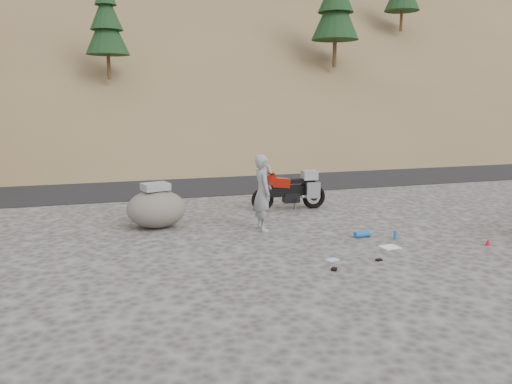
# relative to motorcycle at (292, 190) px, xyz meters

# --- Properties ---
(ground) EXTENTS (140.00, 140.00, 0.00)m
(ground) POSITION_rel_motorcycle_xyz_m (-0.92, -2.86, -0.59)
(ground) COLOR #3C3937
(ground) RESTS_ON ground
(road) EXTENTS (120.00, 7.00, 0.05)m
(road) POSITION_rel_motorcycle_xyz_m (-0.92, 6.14, -0.59)
(road) COLOR black
(road) RESTS_ON ground
(hillside) EXTENTS (120.00, 73.00, 46.72)m
(hillside) POSITION_rel_motorcycle_xyz_m (-0.97, 38.02, 10.48)
(hillside) COLOR brown
(hillside) RESTS_ON ground
(motorcycle) EXTENTS (2.33, 0.70, 1.39)m
(motorcycle) POSITION_rel_motorcycle_xyz_m (0.00, 0.00, 0.00)
(motorcycle) COLOR black
(motorcycle) RESTS_ON ground
(man) EXTENTS (0.47, 0.70, 1.92)m
(man) POSITION_rel_motorcycle_xyz_m (-1.59, -2.05, -0.59)
(man) COLOR gray
(man) RESTS_ON ground
(boulder) EXTENTS (1.58, 1.37, 1.16)m
(boulder) POSITION_rel_motorcycle_xyz_m (-4.12, -1.00, -0.09)
(boulder) COLOR #5B544E
(boulder) RESTS_ON ground
(gear_white_cloth) EXTENTS (0.43, 0.39, 0.01)m
(gear_white_cloth) POSITION_rel_motorcycle_xyz_m (0.67, -4.34, -0.59)
(gear_white_cloth) COLOR white
(gear_white_cloth) RESTS_ON ground
(gear_blue_mat) EXTENTS (0.40, 0.18, 0.15)m
(gear_blue_mat) POSITION_rel_motorcycle_xyz_m (0.48, -3.41, -0.51)
(gear_blue_mat) COLOR #1A56A1
(gear_blue_mat) RESTS_ON ground
(gear_bottle) EXTENTS (0.08, 0.08, 0.21)m
(gear_bottle) POSITION_rel_motorcycle_xyz_m (1.14, -3.79, -0.49)
(gear_bottle) COLOR #1A56A1
(gear_bottle) RESTS_ON ground
(gear_funnel) EXTENTS (0.16, 0.16, 0.16)m
(gear_funnel) POSITION_rel_motorcycle_xyz_m (2.87, -4.85, -0.51)
(gear_funnel) COLOR red
(gear_funnel) RESTS_ON ground
(gear_glove_a) EXTENTS (0.13, 0.10, 0.04)m
(gear_glove_a) POSITION_rel_motorcycle_xyz_m (-0.06, -5.09, -0.57)
(gear_glove_a) COLOR black
(gear_glove_a) RESTS_ON ground
(gear_glove_b) EXTENTS (0.16, 0.17, 0.05)m
(gear_glove_b) POSITION_rel_motorcycle_xyz_m (-1.19, -5.36, -0.57)
(gear_glove_b) COLOR black
(gear_glove_b) RESTS_ON ground
(gear_blue_cloth) EXTENTS (0.30, 0.26, 0.01)m
(gear_blue_cloth) POSITION_rel_motorcycle_xyz_m (-0.95, -4.78, -0.59)
(gear_blue_cloth) COLOR #92C4E2
(gear_blue_cloth) RESTS_ON ground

